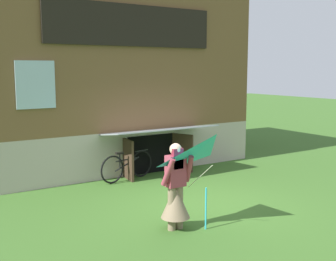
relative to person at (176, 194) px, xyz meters
name	(u,v)px	position (x,y,z in m)	size (l,w,h in m)	color
ground_plane	(201,204)	(1.26, 0.89, -0.66)	(60.00, 60.00, 0.00)	#386023
log_house	(94,72)	(1.26, 6.40, 2.08)	(8.08, 6.14, 5.46)	#ADA393
person	(176,194)	(0.00, 0.00, 0.00)	(0.61, 0.52, 1.56)	#7F6B51
kite	(216,161)	(0.43, -0.60, 0.64)	(1.17, 1.19, 1.62)	#2DB2CC
bicycle_black	(127,166)	(0.87, 3.54, -0.28)	(1.65, 0.38, 0.76)	black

